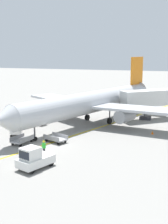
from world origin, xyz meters
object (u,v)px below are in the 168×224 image
(airliner, at_px, (93,102))
(safety_cone_nose_left, at_px, (152,133))
(baggage_cart_loaded, at_px, (56,138))
(baggage_tug_near_wing, at_px, (38,119))
(baggage_cart_empty_trailing, at_px, (22,140))
(ground_crew_marshaller, at_px, (44,148))
(pushback_tug, at_px, (34,159))
(jet_bridge, at_px, (162,97))
(belt_loader_forward_hold, at_px, (16,128))

(airliner, distance_m, safety_cone_nose_left, 10.63)
(safety_cone_nose_left, bearing_deg, baggage_cart_loaded, -144.44)
(baggage_tug_near_wing, xyz_separation_m, baggage_cart_empty_trailing, (2.91, -9.70, -0.46))
(airliner, bearing_deg, baggage_tug_near_wing, -157.18)
(safety_cone_nose_left, bearing_deg, baggage_cart_empty_trailing, -146.07)
(baggage_cart_empty_trailing, bearing_deg, ground_crew_marshaller, -34.82)
(pushback_tug, distance_m, baggage_cart_empty_trailing, 8.69)
(ground_crew_marshaller, height_order, safety_cone_nose_left, ground_crew_marshaller)
(ground_crew_marshaller, bearing_deg, baggage_cart_loaded, 100.47)
(baggage_tug_near_wing, distance_m, baggage_cart_loaded, 10.12)
(jet_bridge, relative_size, baggage_cart_loaded, 3.00)
(jet_bridge, distance_m, belt_loader_forward_hold, 24.71)
(baggage_cart_empty_trailing, relative_size, safety_cone_nose_left, 8.71)
(belt_loader_forward_hold, height_order, safety_cone_nose_left, belt_loader_forward_hold)
(jet_bridge, relative_size, safety_cone_nose_left, 25.78)
(jet_bridge, distance_m, baggage_cart_loaded, 22.10)
(baggage_tug_near_wing, height_order, safety_cone_nose_left, baggage_tug_near_wing)
(jet_bridge, bearing_deg, baggage_tug_near_wing, -147.38)
(baggage_tug_near_wing, height_order, baggage_cart_loaded, baggage_tug_near_wing)
(jet_bridge, xyz_separation_m, baggage_cart_empty_trailing, (-14.57, -20.89, -3.07))
(jet_bridge, height_order, pushback_tug, jet_bridge)
(baggage_cart_loaded, relative_size, ground_crew_marshaller, 2.22)
(airliner, bearing_deg, baggage_cart_empty_trailing, -110.60)
(airliner, height_order, jet_bridge, airliner)
(baggage_cart_empty_trailing, xyz_separation_m, ground_crew_marshaller, (4.53, -3.15, 0.44))
(baggage_cart_loaded, bearing_deg, belt_loader_forward_hold, 162.95)
(baggage_cart_empty_trailing, bearing_deg, baggage_cart_loaded, 28.59)
(baggage_cart_empty_trailing, height_order, ground_crew_marshaller, ground_crew_marshaller)
(pushback_tug, distance_m, baggage_tug_near_wing, 18.49)
(ground_crew_marshaller, bearing_deg, airliner, 88.77)
(pushback_tug, height_order, ground_crew_marshaller, pushback_tug)
(pushback_tug, distance_m, ground_crew_marshaller, 3.78)
(pushback_tug, bearing_deg, airliner, 91.30)
(pushback_tug, xyz_separation_m, safety_cone_nose_left, (9.15, 16.59, -0.77))
(pushback_tug, relative_size, baggage_cart_empty_trailing, 1.05)
(airliner, relative_size, pushback_tug, 8.51)
(pushback_tug, distance_m, safety_cone_nose_left, 18.96)
(baggage_tug_near_wing, xyz_separation_m, ground_crew_marshaller, (7.44, -12.86, -0.02))
(ground_crew_marshaller, relative_size, safety_cone_nose_left, 3.86)
(belt_loader_forward_hold, xyz_separation_m, baggage_cart_empty_trailing, (3.34, -4.08, -0.31))
(airliner, relative_size, belt_loader_forward_hold, 6.91)
(baggage_tug_near_wing, relative_size, baggage_cart_empty_trailing, 0.69)
(jet_bridge, xyz_separation_m, belt_loader_forward_hold, (-17.90, -16.81, -2.77))
(airliner, xyz_separation_m, jet_bridge, (9.69, 7.91, 0.12))
(baggage_cart_loaded, xyz_separation_m, ground_crew_marshaller, (0.94, -5.11, 0.44))
(jet_bridge, bearing_deg, belt_loader_forward_hold, -136.81)
(baggage_tug_near_wing, bearing_deg, jet_bridge, 32.62)
(baggage_cart_loaded, height_order, baggage_cart_empty_trailing, same)
(airliner, distance_m, pushback_tug, 19.98)
(baggage_cart_loaded, bearing_deg, safety_cone_nose_left, 35.56)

